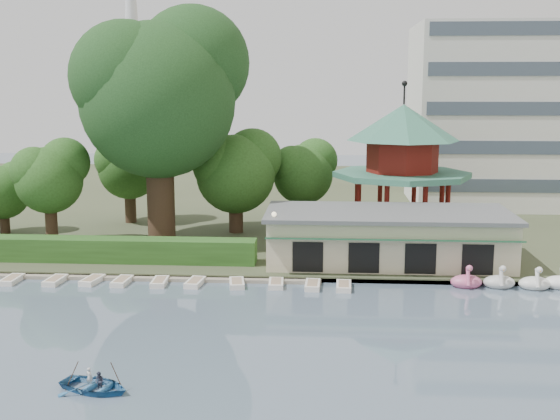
# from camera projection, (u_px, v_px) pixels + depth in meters

# --- Properties ---
(ground_plane) EXTENTS (220.00, 220.00, 0.00)m
(ground_plane) POSITION_uv_depth(u_px,v_px,m) (212.00, 380.00, 33.13)
(ground_plane) COLOR slate
(ground_plane) RESTS_ON ground
(shore) EXTENTS (220.00, 70.00, 0.40)m
(shore) POSITION_uv_depth(u_px,v_px,m) (282.00, 200.00, 84.18)
(shore) COLOR #424930
(shore) RESTS_ON ground
(embankment) EXTENTS (220.00, 0.60, 0.30)m
(embankment) POSITION_uv_depth(u_px,v_px,m) (251.00, 278.00, 50.10)
(embankment) COLOR gray
(embankment) RESTS_ON ground
(dock) EXTENTS (34.00, 1.60, 0.24)m
(dock) POSITION_uv_depth(u_px,v_px,m) (87.00, 276.00, 50.80)
(dock) COLOR gray
(dock) RESTS_ON ground
(boathouse) EXTENTS (18.60, 9.39, 3.90)m
(boathouse) POSITION_uv_depth(u_px,v_px,m) (388.00, 236.00, 53.64)
(boathouse) COLOR beige
(boathouse) RESTS_ON shore
(pavilion) EXTENTS (12.40, 12.40, 13.50)m
(pavilion) POSITION_uv_depth(u_px,v_px,m) (402.00, 157.00, 62.46)
(pavilion) COLOR beige
(pavilion) RESTS_ON shore
(broadcast_tower) EXTENTS (8.00, 8.00, 96.00)m
(broadcast_tower) POSITION_uv_depth(u_px,v_px,m) (131.00, 0.00, 167.51)
(broadcast_tower) COLOR silver
(broadcast_tower) RESTS_ON ground
(hedge) EXTENTS (30.00, 2.00, 1.80)m
(hedge) POSITION_uv_depth(u_px,v_px,m) (62.00, 249.00, 54.04)
(hedge) COLOR #2C591F
(hedge) RESTS_ON shore
(lamp_post) EXTENTS (0.36, 0.36, 4.28)m
(lamp_post) POSITION_uv_depth(u_px,v_px,m) (274.00, 230.00, 51.11)
(lamp_post) COLOR black
(lamp_post) RESTS_ON shore
(big_tree) EXTENTS (14.51, 13.52, 20.18)m
(big_tree) POSITION_uv_depth(u_px,v_px,m) (160.00, 88.00, 59.07)
(big_tree) COLOR #3A281C
(big_tree) RESTS_ON shore
(small_trees) EXTENTS (39.58, 15.98, 9.49)m
(small_trees) POSITION_uv_depth(u_px,v_px,m) (130.00, 171.00, 63.82)
(small_trees) COLOR #3A281C
(small_trees) RESTS_ON shore
(moored_rowboats) EXTENTS (34.58, 2.71, 0.36)m
(moored_rowboats) POSITION_uv_depth(u_px,v_px,m) (106.00, 281.00, 49.27)
(moored_rowboats) COLOR white
(moored_rowboats) RESTS_ON ground
(rowboat_with_passengers) EXTENTS (5.54, 4.68, 2.01)m
(rowboat_with_passengers) POSITION_uv_depth(u_px,v_px,m) (94.00, 381.00, 31.85)
(rowboat_with_passengers) COLOR #2A6294
(rowboat_with_passengers) RESTS_ON ground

